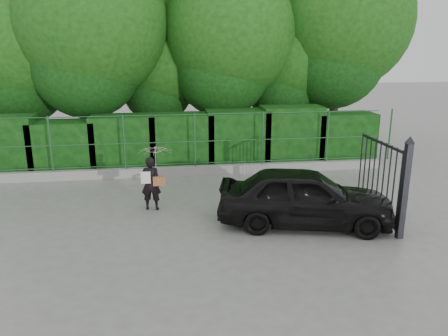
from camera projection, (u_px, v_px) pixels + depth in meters
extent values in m
plane|color=gray|center=(193.00, 228.00, 10.46)|extent=(80.00, 80.00, 0.00)
cube|color=#9E9E99|center=(184.00, 171.00, 14.71)|extent=(14.00, 0.25, 0.30)
cylinder|color=#21532C|center=(50.00, 144.00, 13.87)|extent=(0.06, 0.06, 1.80)
cylinder|color=#21532C|center=(124.00, 142.00, 14.17)|extent=(0.06, 0.06, 1.80)
cylinder|color=#21532C|center=(195.00, 140.00, 14.48)|extent=(0.06, 0.06, 1.80)
cylinder|color=#21532C|center=(263.00, 138.00, 14.79)|extent=(0.06, 0.06, 1.80)
cylinder|color=#21532C|center=(327.00, 136.00, 15.10)|extent=(0.06, 0.06, 1.80)
cylinder|color=#21532C|center=(390.00, 134.00, 15.40)|extent=(0.06, 0.06, 1.80)
cylinder|color=#21532C|center=(183.00, 164.00, 14.64)|extent=(13.60, 0.03, 0.03)
cylinder|color=#21532C|center=(183.00, 142.00, 14.44)|extent=(13.60, 0.03, 0.03)
cylinder|color=#21532C|center=(182.00, 115.00, 14.20)|extent=(13.60, 0.03, 0.03)
cube|color=black|center=(2.00, 145.00, 14.64)|extent=(2.20, 1.20, 1.98)
cube|color=black|center=(65.00, 147.00, 14.93)|extent=(2.20, 1.20, 1.76)
cube|color=black|center=(124.00, 143.00, 15.18)|extent=(2.20, 1.20, 1.92)
cube|color=black|center=(182.00, 141.00, 15.44)|extent=(2.20, 1.20, 1.93)
cube|color=black|center=(237.00, 138.00, 15.70)|extent=(2.20, 1.20, 2.03)
cube|color=black|center=(291.00, 135.00, 15.95)|extent=(2.20, 1.20, 2.12)
cube|color=black|center=(343.00, 137.00, 16.26)|extent=(2.20, 1.20, 1.84)
cylinder|color=black|center=(35.00, 109.00, 16.85)|extent=(0.36, 0.36, 3.75)
sphere|color=#14470F|center=(28.00, 48.00, 16.24)|extent=(4.50, 4.50, 4.50)
cylinder|color=black|center=(98.00, 100.00, 16.32)|extent=(0.36, 0.36, 4.50)
sphere|color=#14470F|center=(92.00, 24.00, 15.59)|extent=(5.40, 5.40, 5.40)
cylinder|color=black|center=(166.00, 111.00, 18.06)|extent=(0.36, 0.36, 3.25)
sphere|color=#14470F|center=(164.00, 62.00, 17.53)|extent=(3.90, 3.90, 3.90)
cylinder|color=black|center=(229.00, 100.00, 17.31)|extent=(0.36, 0.36, 4.25)
sphere|color=#14470F|center=(229.00, 33.00, 16.62)|extent=(5.10, 5.10, 5.10)
cylinder|color=black|center=(285.00, 106.00, 18.41)|extent=(0.36, 0.36, 3.50)
sphere|color=#14470F|center=(287.00, 55.00, 17.84)|extent=(4.20, 4.20, 4.20)
cylinder|color=black|center=(335.00, 92.00, 18.13)|extent=(0.36, 0.36, 4.75)
sphere|color=#14470F|center=(340.00, 19.00, 17.36)|extent=(5.70, 5.70, 5.70)
cube|color=black|center=(404.00, 192.00, 9.63)|extent=(0.14, 0.14, 2.20)
cone|color=black|center=(410.00, 140.00, 9.32)|extent=(0.22, 0.22, 0.16)
cube|color=black|center=(376.00, 213.00, 10.99)|extent=(0.05, 2.00, 0.06)
cube|color=black|center=(383.00, 143.00, 10.50)|extent=(0.05, 2.00, 0.06)
cylinder|color=black|center=(399.00, 191.00, 9.84)|extent=(0.04, 0.04, 1.90)
cylinder|color=black|center=(393.00, 188.00, 10.08)|extent=(0.04, 0.04, 1.90)
cylinder|color=black|center=(388.00, 185.00, 10.32)|extent=(0.04, 0.04, 1.90)
cylinder|color=black|center=(383.00, 181.00, 10.55)|extent=(0.04, 0.04, 1.90)
cylinder|color=black|center=(378.00, 178.00, 10.79)|extent=(0.04, 0.04, 1.90)
cylinder|color=black|center=(373.00, 176.00, 11.03)|extent=(0.04, 0.04, 1.90)
cylinder|color=black|center=(369.00, 173.00, 11.27)|extent=(0.04, 0.04, 1.90)
cylinder|color=black|center=(364.00, 170.00, 11.51)|extent=(0.04, 0.04, 1.90)
cylinder|color=black|center=(360.00, 168.00, 11.75)|extent=(0.04, 0.04, 1.90)
imported|color=black|center=(151.00, 183.00, 11.49)|extent=(0.57, 0.42, 1.45)
imported|color=#FBCFDE|center=(156.00, 161.00, 11.40)|extent=(0.87, 0.88, 0.80)
cube|color=#935A36|center=(159.00, 181.00, 11.42)|extent=(0.32, 0.15, 0.24)
cube|color=white|center=(146.00, 178.00, 11.30)|extent=(0.25, 0.02, 0.32)
imported|color=black|center=(305.00, 197.00, 10.50)|extent=(4.43, 2.59, 1.42)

